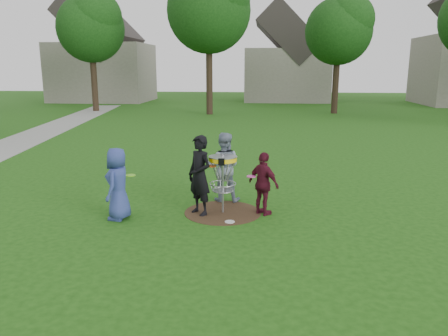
# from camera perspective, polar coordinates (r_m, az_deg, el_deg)

# --- Properties ---
(ground) EXTENTS (100.00, 100.00, 0.00)m
(ground) POSITION_cam_1_polar(r_m,az_deg,el_deg) (10.27, -0.16, -5.82)
(ground) COLOR #19470F
(ground) RESTS_ON ground
(dirt_patch) EXTENTS (1.80, 1.80, 0.01)m
(dirt_patch) POSITION_cam_1_polar(r_m,az_deg,el_deg) (10.26, -0.16, -5.80)
(dirt_patch) COLOR #47331E
(dirt_patch) RESTS_ON ground
(concrete_path) EXTENTS (7.75, 39.92, 0.02)m
(concrete_path) POSITION_cam_1_polar(r_m,az_deg,el_deg) (21.03, -26.11, 2.67)
(concrete_path) COLOR #9E9E99
(concrete_path) RESTS_ON ground
(player_blue) EXTENTS (0.58, 0.83, 1.61)m
(player_blue) POSITION_cam_1_polar(r_m,az_deg,el_deg) (9.91, -13.69, -2.02)
(player_blue) COLOR navy
(player_blue) RESTS_ON ground
(player_black) EXTENTS (0.79, 0.78, 1.84)m
(player_black) POSITION_cam_1_polar(r_m,az_deg,el_deg) (9.93, -3.20, -0.97)
(player_black) COLOR black
(player_black) RESTS_ON ground
(player_grey) EXTENTS (0.86, 0.68, 1.75)m
(player_grey) POSITION_cam_1_polar(r_m,az_deg,el_deg) (10.95, -0.06, 0.13)
(player_grey) COLOR gray
(player_grey) RESTS_ON ground
(player_maroon) EXTENTS (0.88, 0.83, 1.46)m
(player_maroon) POSITION_cam_1_polar(r_m,az_deg,el_deg) (9.97, 5.20, -2.07)
(player_maroon) COLOR #501222
(player_maroon) RESTS_ON ground
(disc_on_grass) EXTENTS (0.22, 0.22, 0.02)m
(disc_on_grass) POSITION_cam_1_polar(r_m,az_deg,el_deg) (9.64, 0.75, -7.05)
(disc_on_grass) COLOR silver
(disc_on_grass) RESTS_ON ground
(disc_golf_basket) EXTENTS (0.66, 0.67, 1.38)m
(disc_golf_basket) POSITION_cam_1_polar(r_m,az_deg,el_deg) (9.98, -0.16, -0.28)
(disc_golf_basket) COLOR #9EA0A5
(disc_golf_basket) RESTS_ON ground
(held_discs) EXTENTS (2.88, 1.44, 0.25)m
(held_discs) POSITION_cam_1_polar(r_m,az_deg,el_deg) (10.03, -2.48, -0.22)
(held_discs) COLOR #6ECF17
(held_discs) RESTS_ON ground
(tree_row) EXTENTS (51.20, 17.42, 9.90)m
(tree_row) POSITION_cam_1_polar(r_m,az_deg,el_deg) (30.48, 4.60, 18.47)
(tree_row) COLOR #38281C
(tree_row) RESTS_ON ground
(house_row) EXTENTS (44.50, 10.65, 11.62)m
(house_row) POSITION_cam_1_polar(r_m,az_deg,el_deg) (42.92, 10.76, 13.96)
(house_row) COLOR gray
(house_row) RESTS_ON ground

